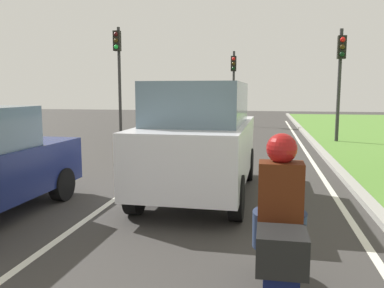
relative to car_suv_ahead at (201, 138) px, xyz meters
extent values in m
plane|color=#383533|center=(-0.90, 4.78, -1.17)|extent=(60.00, 60.00, 0.00)
cube|color=silver|center=(-1.60, 4.78, -1.16)|extent=(0.12, 32.00, 0.01)
cube|color=silver|center=(2.70, 4.78, -1.16)|extent=(0.12, 32.00, 0.01)
cube|color=#9E9B93|center=(3.20, 4.78, -1.11)|extent=(0.24, 48.00, 0.12)
cube|color=silver|center=(0.00, 0.04, -0.24)|extent=(1.97, 4.53, 1.10)
cube|color=slate|center=(0.00, -0.11, 0.71)|extent=(1.74, 2.73, 0.80)
cylinder|color=black|center=(-0.85, 1.58, -0.79)|extent=(0.23, 0.76, 0.76)
cylinder|color=black|center=(0.90, 1.56, -0.79)|extent=(0.23, 0.76, 0.76)
cylinder|color=black|center=(-0.90, -1.48, -0.79)|extent=(0.23, 0.76, 0.76)
cylinder|color=black|center=(0.85, -1.50, -0.79)|extent=(0.23, 0.76, 0.76)
cylinder|color=black|center=(-2.57, -0.92, -0.85)|extent=(0.24, 0.65, 0.64)
cube|color=#0C143F|center=(1.43, -4.17, -0.59)|extent=(0.28, 1.40, 0.36)
ellipsoid|color=#0C143F|center=(1.43, -3.82, -0.37)|extent=(0.28, 0.50, 0.24)
cube|color=black|center=(1.43, -4.72, -0.32)|extent=(0.40, 0.40, 0.32)
cylinder|color=black|center=(1.43, -3.47, -0.87)|extent=(0.10, 0.60, 0.60)
cube|color=#4C1E0C|center=(1.43, -4.22, 0.01)|extent=(0.40, 0.26, 0.60)
sphere|color=maroon|center=(1.43, -4.19, 0.43)|extent=(0.28, 0.28, 0.28)
cylinder|color=navy|center=(1.26, -4.10, -0.37)|extent=(0.16, 0.29, 0.45)
cylinder|color=navy|center=(1.60, -4.10, -0.37)|extent=(0.16, 0.29, 0.45)
cylinder|color=#2D2D2D|center=(4.18, 9.20, 1.12)|extent=(0.14, 0.14, 4.58)
cube|color=black|center=(4.18, 9.00, 2.67)|extent=(0.32, 0.24, 0.90)
sphere|color=red|center=(4.18, 8.87, 2.95)|extent=(0.20, 0.20, 0.20)
sphere|color=#382B0C|center=(4.18, 8.87, 2.67)|extent=(0.20, 0.20, 0.20)
sphere|color=black|center=(4.18, 8.87, 2.39)|extent=(0.20, 0.20, 0.20)
cylinder|color=#2D2D2D|center=(-5.45, 9.88, 1.34)|extent=(0.14, 0.14, 5.02)
cube|color=black|center=(-5.45, 9.68, 3.21)|extent=(0.32, 0.24, 0.90)
sphere|color=#3F0F0F|center=(-5.45, 9.55, 3.49)|extent=(0.20, 0.20, 0.20)
sphere|color=#382B0C|center=(-5.45, 9.55, 3.21)|extent=(0.20, 0.20, 0.20)
sphere|color=green|center=(-5.45, 9.55, 2.93)|extent=(0.20, 0.20, 0.20)
cylinder|color=#2D2D2D|center=(-0.68, 16.49, 1.08)|extent=(0.14, 0.14, 4.49)
cube|color=black|center=(-0.68, 16.29, 2.57)|extent=(0.32, 0.24, 0.90)
sphere|color=red|center=(-0.68, 16.16, 2.85)|extent=(0.20, 0.20, 0.20)
sphere|color=#382B0C|center=(-0.68, 16.16, 2.57)|extent=(0.20, 0.20, 0.20)
sphere|color=black|center=(-0.68, 16.16, 2.29)|extent=(0.20, 0.20, 0.20)
camera|label=1|loc=(1.28, -7.81, 0.95)|focal=36.96mm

